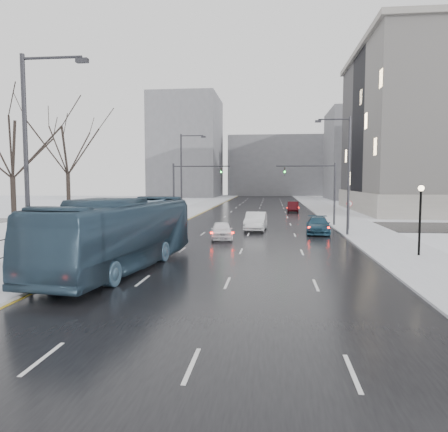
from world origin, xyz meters
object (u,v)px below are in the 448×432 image
(mast_signal_left, at_px, (184,186))
(sedan_right_distant, at_px, (293,207))
(tree_park_e, at_px, (69,227))
(sedan_center_near, at_px, (222,230))
(tree_park_d, at_px, (15,241))
(sedan_right_near, at_px, (256,221))
(streetlight_r_mid, at_px, (346,170))
(lamppost_r_mid, at_px, (420,210))
(streetlight_l_far, at_px, (183,173))
(no_uturn_sign, at_px, (349,206))
(sedan_right_far, at_px, (318,225))
(streetlight_l_near, at_px, (31,160))
(bus, at_px, (120,234))
(mast_signal_right, at_px, (324,186))

(mast_signal_left, height_order, sedan_right_distant, mast_signal_left)
(tree_park_e, height_order, sedan_center_near, tree_park_e)
(tree_park_d, xyz_separation_m, sedan_right_near, (18.33, 9.15, 0.90))
(streetlight_r_mid, bearing_deg, lamppost_r_mid, -74.18)
(sedan_center_near, bearing_deg, streetlight_l_far, 104.78)
(lamppost_r_mid, bearing_deg, sedan_center_near, 152.47)
(tree_park_e, bearing_deg, streetlight_r_mid, -8.63)
(streetlight_l_far, xyz_separation_m, sedan_center_near, (6.21, -15.25, -4.87))
(streetlight_r_mid, height_order, sedan_right_near, streetlight_r_mid)
(mast_signal_left, relative_size, no_uturn_sign, 2.41)
(streetlight_l_far, relative_size, sedan_right_distant, 2.17)
(lamppost_r_mid, xyz_separation_m, sedan_center_near, (-12.95, 6.75, -2.19))
(tree_park_e, distance_m, sedan_right_far, 24.44)
(sedan_right_far, bearing_deg, no_uturn_sign, 44.24)
(streetlight_l_near, bearing_deg, streetlight_r_mid, 50.76)
(sedan_center_near, bearing_deg, tree_park_e, 148.57)
(bus, distance_m, sedan_right_far, 20.82)
(streetlight_l_far, distance_m, sedan_center_near, 17.17)
(sedan_center_near, bearing_deg, bus, -115.26)
(sedan_center_near, bearing_deg, streetlight_l_near, -117.74)
(bus, height_order, sedan_center_near, bus)
(streetlight_l_far, bearing_deg, sedan_right_near, -45.51)
(lamppost_r_mid, relative_size, sedan_right_far, 0.85)
(tree_park_e, bearing_deg, sedan_right_near, -2.61)
(streetlight_l_near, bearing_deg, streetlight_l_far, 90.00)
(tree_park_e, distance_m, no_uturn_sign, 27.50)
(lamppost_r_mid, xyz_separation_m, mast_signal_left, (-18.33, 18.00, 1.16))
(streetlight_r_mid, xyz_separation_m, sedan_center_near, (-10.12, -3.25, -4.87))
(mast_signal_left, bearing_deg, sedan_right_distant, 57.66)
(mast_signal_right, xyz_separation_m, mast_signal_left, (-14.65, 0.00, 0.00))
(no_uturn_sign, bearing_deg, lamppost_r_mid, -82.67)
(streetlight_l_far, height_order, mast_signal_right, streetlight_l_far)
(sedan_right_near, bearing_deg, sedan_center_near, -108.34)
(no_uturn_sign, bearing_deg, streetlight_r_mid, -104.48)
(tree_park_e, bearing_deg, no_uturn_sign, 0.00)
(sedan_center_near, bearing_deg, sedan_right_far, 22.58)
(tree_park_d, relative_size, mast_signal_left, 1.92)
(lamppost_r_mid, distance_m, mast_signal_left, 25.71)
(tree_park_d, distance_m, sedan_right_far, 25.02)
(tree_park_d, relative_size, sedan_center_near, 3.00)
(streetlight_r_mid, relative_size, mast_signal_right, 1.54)
(tree_park_e, relative_size, mast_signal_right, 2.08)
(bus, distance_m, sedan_right_near, 19.83)
(streetlight_l_far, bearing_deg, mast_signal_left, -78.13)
(mast_signal_right, xyz_separation_m, sedan_right_distant, (-2.17, 19.71, -3.31))
(tree_park_d, relative_size, sedan_right_near, 2.40)
(streetlight_l_far, distance_m, sedan_right_far, 18.42)
(sedan_right_far, bearing_deg, mast_signal_right, 83.66)
(tree_park_e, distance_m, sedan_center_near, 17.80)
(sedan_right_near, bearing_deg, mast_signal_right, 38.42)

